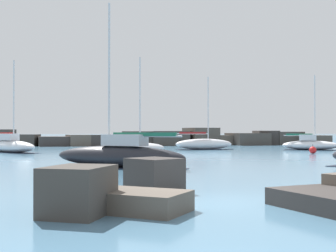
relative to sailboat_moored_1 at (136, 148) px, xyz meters
The scene contains 10 objects.
ground_plane 27.74m from the sailboat_moored_1, 88.06° to the right, with size 600.00×600.00×0.00m, color teal.
open_sea_beyond 85.35m from the sailboat_moored_1, 89.37° to the left, with size 400.00×116.00×0.01m.
breakwater_jetty 25.42m from the sailboat_moored_1, 84.34° to the left, with size 56.55×7.39×2.50m.
foreground_rocks 29.68m from the sailboat_moored_1, 97.08° to the right, with size 16.28×9.06×1.26m.
sailboat_moored_1 is the anchor object (origin of this frame).
sailboat_moored_3 12.83m from the sailboat_moored_1, 155.28° to the left, with size 6.60×7.24×8.76m.
sailboat_moored_5 14.46m from the sailboat_moored_1, 97.11° to the right, with size 7.96×6.28×9.37m.
sailboat_moored_6 20.50m from the sailboat_moored_1, 20.25° to the left, with size 6.30×4.35×8.08m.
sailboat_moored_7 12.60m from the sailboat_moored_1, 50.02° to the left, with size 6.61×2.42×8.04m.
mooring_buoy_orange_near 15.96m from the sailboat_moored_1, ahead, with size 0.65×0.65×0.85m.
Camera 1 is at (-3.37, -13.08, 2.06)m, focal length 50.00 mm.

